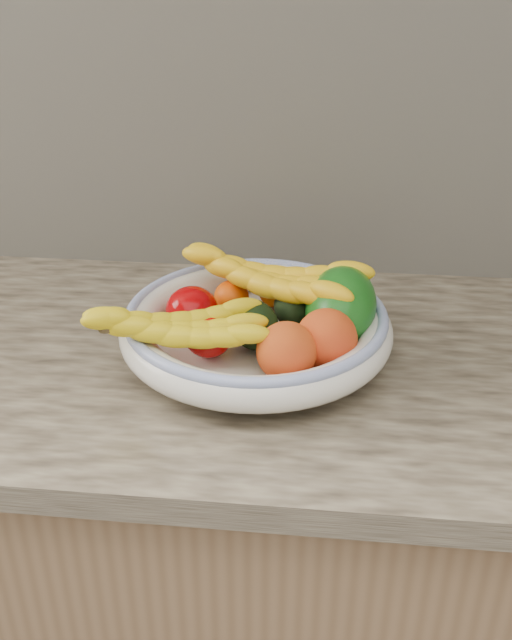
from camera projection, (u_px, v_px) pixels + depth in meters
The scene contains 13 objects.
kitchen_counter at pixel (258, 557), 1.27m from camera, with size 2.44×0.66×1.40m.
fruit_bowl at pixel (256, 327), 1.02m from camera, with size 0.39×0.39×0.08m.
clementine_back_left at pixel (232, 296), 1.10m from camera, with size 0.05×0.05×0.05m, color #FF5905.
clementine_back_right at pixel (276, 291), 1.11m from camera, with size 0.05×0.05×0.05m, color orange.
tomato_left at pixel (192, 310), 1.04m from camera, with size 0.08×0.08×0.07m, color #A40003.
tomato_near_left at pixel (209, 335), 0.97m from camera, with size 0.07×0.07×0.06m, color #B10000.
avocado_center at pixel (254, 324), 1.00m from camera, with size 0.07×0.10×0.07m, color black.
avocado_right at pixel (295, 304), 1.05m from camera, with size 0.06×0.09×0.06m, color black.
green_mango at pixel (341, 306), 1.02m from camera, with size 0.10×0.16×0.11m, color #0F530F.
peach_front at pixel (287, 352), 0.93m from camera, with size 0.08×0.08×0.08m, color orange.
peach_right at pixel (326, 339), 0.95m from camera, with size 0.08×0.08×0.08m, color orange.
banana_bunch_back at pixel (270, 283), 1.06m from camera, with size 0.31×0.11×0.09m, color yellow, non-canonical shape.
banana_bunch_front at pixel (177, 332), 0.94m from camera, with size 0.26×0.10×0.07m, color yellow, non-canonical shape.
Camera 1 is at (0.10, 0.77, 1.44)m, focal length 40.00 mm.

